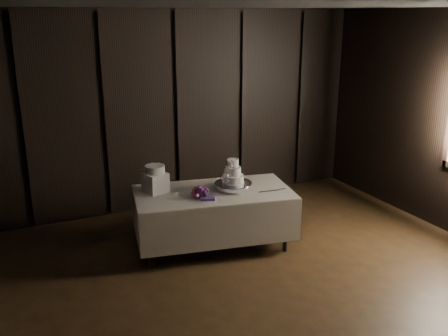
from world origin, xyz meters
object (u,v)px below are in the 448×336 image
display_table (213,216)px  small_cake (155,169)px  box_pedestal (155,183)px  wedding_cake (232,174)px  cake_stand (233,186)px  bouquet (200,193)px

display_table → small_cake: size_ratio=8.64×
box_pedestal → small_cake: small_cake is taller
wedding_cake → cake_stand: bearing=11.5°
box_pedestal → display_table: bearing=-23.1°
cake_stand → bouquet: bearing=-170.6°
small_cake → cake_stand: bearing=-19.9°
display_table → wedding_cake: wedding_cake is taller
display_table → small_cake: small_cake is taller
cake_stand → small_cake: 1.02m
cake_stand → box_pedestal: size_ratio=1.86×
wedding_cake → bouquet: (-0.47, -0.07, -0.16)m
bouquet → small_cake: size_ratio=1.52×
display_table → wedding_cake: 0.61m
bouquet → box_pedestal: bearing=136.4°
bouquet → small_cake: (-0.44, 0.42, 0.24)m
display_table → cake_stand: (0.26, -0.05, 0.39)m
display_table → cake_stand: size_ratio=4.44×
cake_stand → wedding_cake: wedding_cake is taller
wedding_cake → bouquet: wedding_cake is taller
bouquet → box_pedestal: box_pedestal is taller
wedding_cake → bouquet: 0.50m
display_table → bouquet: (-0.23, -0.13, 0.40)m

